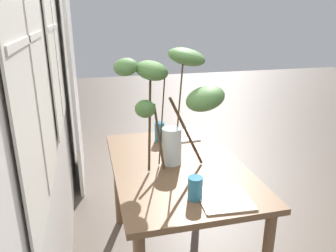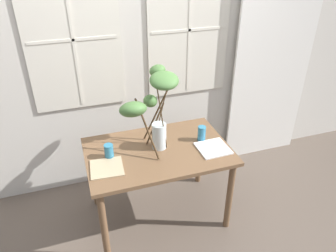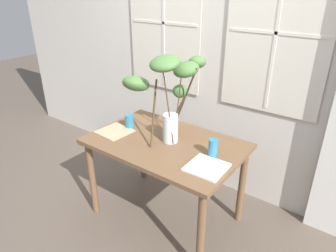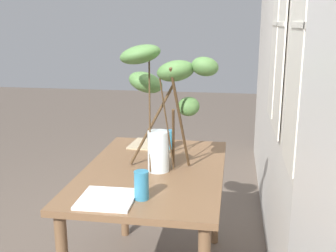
{
  "view_description": "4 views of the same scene",
  "coord_description": "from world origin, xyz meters",
  "px_view_note": "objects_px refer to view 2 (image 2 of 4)",
  "views": [
    {
      "loc": [
        -1.76,
        0.5,
        1.62
      ],
      "look_at": [
        -0.06,
        0.08,
        1.01
      ],
      "focal_mm": 35.12,
      "sensor_mm": 36.0,
      "label": 1
    },
    {
      "loc": [
        -0.62,
        -2.15,
        2.29
      ],
      "look_at": [
        0.1,
        0.02,
        0.95
      ],
      "focal_mm": 34.39,
      "sensor_mm": 36.0,
      "label": 2
    },
    {
      "loc": [
        1.26,
        -1.69,
        1.88
      ],
      "look_at": [
        0.02,
        0.0,
        0.88
      ],
      "focal_mm": 32.42,
      "sensor_mm": 36.0,
      "label": 3
    },
    {
      "loc": [
        2.15,
        0.43,
        1.55
      ],
      "look_at": [
        -0.03,
        0.08,
        0.99
      ],
      "focal_mm": 43.87,
      "sensor_mm": 36.0,
      "label": 4
    }
  ],
  "objects_px": {
    "plate_square_left": "(107,168)",
    "plate_square_right": "(213,148)",
    "dining_table": "(158,159)",
    "vase_with_branches": "(154,100)",
    "drinking_glass_blue_left": "(109,151)",
    "drinking_glass_blue_right": "(202,134)"
  },
  "relations": [
    {
      "from": "plate_square_left",
      "to": "plate_square_right",
      "type": "relative_size",
      "value": 0.98
    },
    {
      "from": "dining_table",
      "to": "vase_with_branches",
      "type": "height_order",
      "value": "vase_with_branches"
    },
    {
      "from": "drinking_glass_blue_left",
      "to": "plate_square_right",
      "type": "xyz_separation_m",
      "value": [
        0.85,
        -0.16,
        -0.05
      ]
    },
    {
      "from": "dining_table",
      "to": "drinking_glass_blue_left",
      "type": "bearing_deg",
      "value": 176.72
    },
    {
      "from": "plate_square_right",
      "to": "plate_square_left",
      "type": "bearing_deg",
      "value": 178.87
    },
    {
      "from": "vase_with_branches",
      "to": "plate_square_right",
      "type": "distance_m",
      "value": 0.66
    },
    {
      "from": "plate_square_right",
      "to": "dining_table",
      "type": "bearing_deg",
      "value": 163.4
    },
    {
      "from": "plate_square_left",
      "to": "vase_with_branches",
      "type": "bearing_deg",
      "value": 19.48
    },
    {
      "from": "dining_table",
      "to": "plate_square_left",
      "type": "height_order",
      "value": "plate_square_left"
    },
    {
      "from": "drinking_glass_blue_right",
      "to": "vase_with_branches",
      "type": "bearing_deg",
      "value": 177.74
    },
    {
      "from": "drinking_glass_blue_left",
      "to": "plate_square_right",
      "type": "distance_m",
      "value": 0.87
    },
    {
      "from": "drinking_glass_blue_left",
      "to": "drinking_glass_blue_right",
      "type": "xyz_separation_m",
      "value": [
        0.81,
        -0.0,
        0.01
      ]
    },
    {
      "from": "vase_with_branches",
      "to": "plate_square_right",
      "type": "relative_size",
      "value": 2.83
    },
    {
      "from": "vase_with_branches",
      "to": "dining_table",
      "type": "bearing_deg",
      "value": -77.25
    },
    {
      "from": "plate_square_left",
      "to": "plate_square_right",
      "type": "height_order",
      "value": "plate_square_right"
    },
    {
      "from": "drinking_glass_blue_right",
      "to": "plate_square_left",
      "type": "height_order",
      "value": "drinking_glass_blue_right"
    },
    {
      "from": "dining_table",
      "to": "drinking_glass_blue_left",
      "type": "xyz_separation_m",
      "value": [
        -0.4,
        0.02,
        0.16
      ]
    },
    {
      "from": "dining_table",
      "to": "plate_square_left",
      "type": "distance_m",
      "value": 0.47
    },
    {
      "from": "dining_table",
      "to": "plate_square_left",
      "type": "xyz_separation_m",
      "value": [
        -0.45,
        -0.12,
        0.1
      ]
    },
    {
      "from": "plate_square_left",
      "to": "drinking_glass_blue_right",
      "type": "bearing_deg",
      "value": 9.22
    },
    {
      "from": "drinking_glass_blue_right",
      "to": "plate_square_right",
      "type": "relative_size",
      "value": 0.54
    },
    {
      "from": "vase_with_branches",
      "to": "drinking_glass_blue_right",
      "type": "bearing_deg",
      "value": -2.26
    }
  ]
}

